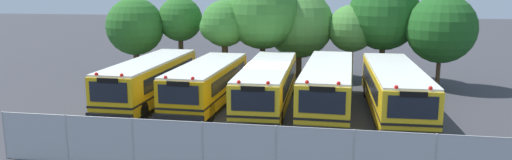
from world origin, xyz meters
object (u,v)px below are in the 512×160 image
tree_1 (180,18)px  tree_2 (223,25)px  school_bus_3 (328,85)px  tree_6 (382,16)px  school_bus_4 (394,88)px  school_bus_1 (207,82)px  tree_0 (134,25)px  tree_4 (299,24)px  traffic_cone (195,148)px  tree_3 (261,12)px  tree_7 (443,29)px  tree_5 (351,29)px  school_bus_0 (150,80)px  school_bus_2 (268,84)px

tree_1 → tree_2: (3.53, -1.29, -0.37)m
school_bus_3 → tree_6: 10.29m
school_bus_4 → tree_1: bearing=-30.2°
school_bus_1 → tree_0: 10.17m
tree_4 → traffic_cone: bearing=-99.0°
school_bus_1 → tree_1: 9.51m
tree_3 → tree_7: 12.21m
school_bus_3 → tree_3: 9.80m
tree_7 → school_bus_1: bearing=-153.2°
tree_1 → school_bus_4: bearing=-28.6°
school_bus_1 → tree_5: size_ratio=1.75×
tree_2 → tree_5: bearing=13.5°
school_bus_0 → tree_4: (7.87, 9.23, 2.61)m
school_bus_0 → tree_4: 12.41m
tree_0 → tree_5: bearing=8.0°
tree_5 → tree_7: 6.11m
school_bus_2 → tree_6: (6.78, 9.09, 3.33)m
school_bus_4 → tree_4: bearing=-58.7°
school_bus_1 → school_bus_3: (6.84, -0.07, 0.09)m
school_bus_0 → school_bus_1: size_ratio=1.07×
tree_2 → tree_5: (8.87, 2.13, -0.33)m
school_bus_1 → tree_7: (14.03, 7.08, 2.63)m
school_bus_1 → tree_3: 8.63m
tree_1 → tree_2: tree_1 is taller
school_bus_0 → tree_7: 19.05m
tree_0 → traffic_cone: tree_0 is taller
tree_1 → tree_2: bearing=-20.0°
tree_4 → tree_6: (5.86, -0.11, 0.69)m
tree_0 → tree_5: (15.44, 2.16, -0.19)m
school_bus_3 → school_bus_4: bearing=-177.5°
tree_6 → tree_4: bearing=179.0°
traffic_cone → school_bus_0: bearing=123.3°
school_bus_3 → traffic_cone: size_ratio=20.25×
tree_3 → school_bus_2: bearing=-78.0°
school_bus_4 → tree_3: tree_3 is taller
tree_1 → tree_0: bearing=-156.6°
traffic_cone → tree_7: bearing=50.6°
tree_5 → traffic_cone: tree_5 is taller
traffic_cone → school_bus_1: bearing=102.1°
school_bus_0 → tree_6: (13.73, 9.12, 3.30)m
tree_6 → tree_7: tree_6 is taller
school_bus_4 → tree_4: (-5.93, 9.17, 2.62)m
school_bus_0 → tree_5: 14.78m
tree_2 → tree_7: tree_7 is taller
tree_0 → tree_3: bearing=6.3°
tree_0 → tree_2: 6.57m
tree_0 → traffic_cone: (8.97, -14.53, -3.70)m
school_bus_4 → traffic_cone: 11.77m
school_bus_1 → tree_7: tree_7 is taller
tree_1 → traffic_cone: (5.94, -15.84, -4.20)m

